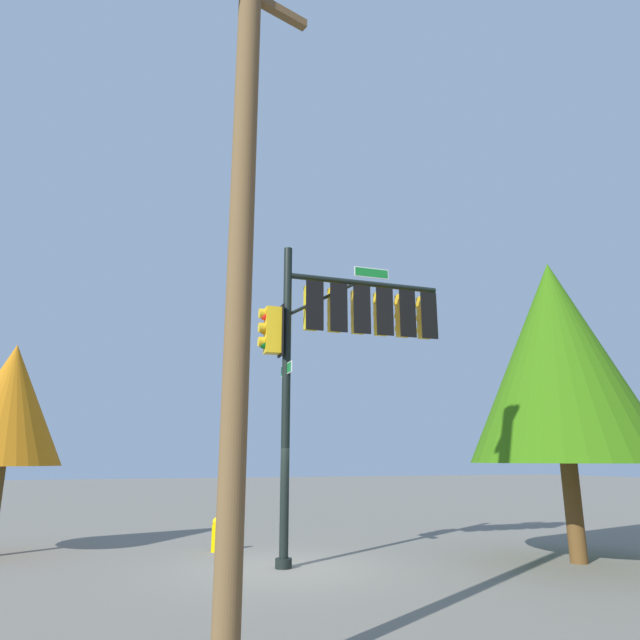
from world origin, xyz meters
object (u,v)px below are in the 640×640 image
Objects in this scene: fire_hydrant at (217,535)px; tree_mid at (557,359)px; signal_pole_assembly at (345,329)px; tree_near at (9,404)px; utility_pole at (240,256)px.

tree_mid is (7.41, -4.31, 4.22)m from fire_hydrant.
fire_hydrant is at bearing 149.84° from tree_mid.
tree_mid is at bearing -30.16° from fire_hydrant.
fire_hydrant is at bearing 133.16° from signal_pole_assembly.
tree_near is at bearing 167.57° from fire_hydrant.
signal_pole_assembly is 1.41× the size of tree_near.
tree_mid is at bearing -18.54° from signal_pole_assembly.
signal_pole_assembly is 8.79m from tree_near.
utility_pole is at bearing -98.85° from fire_hydrant.
utility_pole is 10.72m from tree_near.
utility_pole reaches higher than signal_pole_assembly.
fire_hydrant is 6.25m from tree_near.
signal_pole_assembly reaches higher than fire_hydrant.
tree_near is 13.81m from tree_mid.
tree_near reaches higher than fire_hydrant.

